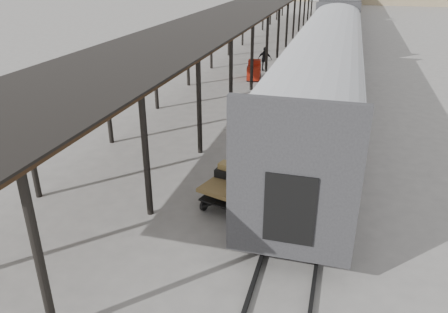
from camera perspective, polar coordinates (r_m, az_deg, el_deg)
ground at (r=15.29m, az=-1.85°, el=-4.36°), size 160.00×160.00×0.00m
train at (r=46.83m, az=15.10°, el=17.81°), size 3.45×76.01×4.01m
canopy at (r=37.69m, az=4.26°, el=19.15°), size 4.90×64.30×4.15m
rails at (r=47.36m, az=14.77°, el=14.68°), size 1.54×150.00×0.12m
baggage_cart at (r=14.24m, az=1.23°, el=-3.67°), size 1.91×2.66×0.86m
suitcase_stack at (r=14.37m, az=1.51°, el=-1.71°), size 1.49×1.24×0.45m
luggage_tug at (r=29.67m, az=3.93°, el=11.07°), size 1.06×1.53×1.26m
porter at (r=13.11m, az=1.45°, el=-0.48°), size 0.67×0.82×1.95m
pedestrian at (r=32.16m, az=5.35°, el=12.55°), size 1.00×0.42×1.70m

